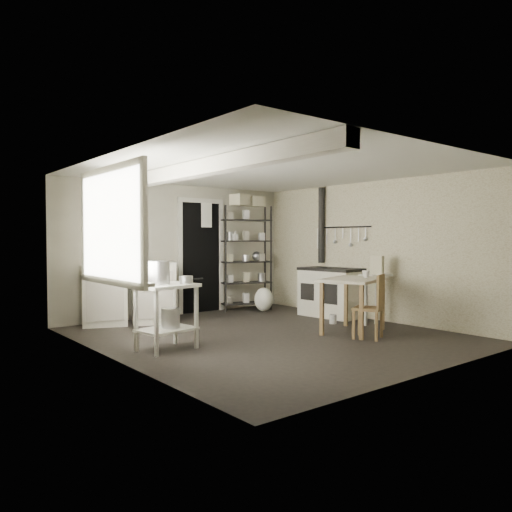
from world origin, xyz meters
TOP-DOWN VIEW (x-y plane):
  - floor at (0.00, 0.00)m, footprint 5.00×5.00m
  - ceiling at (0.00, 0.00)m, footprint 5.00×5.00m
  - wall_back at (0.00, 2.50)m, footprint 4.50×0.02m
  - wall_front at (0.00, -2.50)m, footprint 4.50×0.02m
  - wall_left at (-2.25, 0.00)m, footprint 0.02×5.00m
  - wall_right at (2.25, 0.00)m, footprint 0.02×5.00m
  - window at (-2.22, 0.20)m, footprint 0.12×1.76m
  - doorway at (0.45, 2.47)m, footprint 0.96×0.10m
  - ceiling_beam at (-1.20, 0.00)m, footprint 0.18×5.00m
  - wallpaper_panel at (2.24, 0.00)m, footprint 0.01×5.00m
  - utensil_rail at (2.19, 0.60)m, footprint 0.06×1.20m
  - prep_table at (-1.56, 0.09)m, footprint 0.77×0.61m
  - stockpot at (-1.66, 0.10)m, footprint 0.34×0.34m
  - saucepan at (-1.34, -0.01)m, footprint 0.19×0.19m
  - bucket at (-1.50, 0.09)m, footprint 0.27×0.27m
  - base_cabinets at (-1.10, 2.14)m, footprint 1.61×1.15m
  - mixing_bowl at (-1.01, 2.04)m, footprint 0.29×0.29m
  - counter_cup at (-1.45, 2.04)m, footprint 0.16×0.16m
  - shelf_rack at (1.27, 2.19)m, footprint 1.00×0.65m
  - shelf_jar at (1.00, 2.16)m, footprint 0.08×0.08m
  - storage_box_a at (1.10, 2.15)m, footprint 0.35×0.33m
  - storage_box_b at (1.50, 2.21)m, footprint 0.30×0.28m
  - stove at (1.92, 0.62)m, footprint 0.67×1.11m
  - stovepipe at (2.15, 1.09)m, footprint 0.14×0.14m
  - side_ledge at (1.90, -0.35)m, footprint 0.52×0.29m
  - oats_box at (1.86, -0.40)m, footprint 0.16×0.22m
  - work_table at (1.08, -0.58)m, footprint 1.21×1.02m
  - table_cup at (1.31, -0.62)m, footprint 0.13×0.13m
  - chair at (0.91, -0.98)m, footprint 0.48×0.49m
  - flour_sack at (1.40, 1.82)m, footprint 0.46×0.43m
  - floor_crock at (1.40, 0.10)m, footprint 0.15×0.15m

SIDE VIEW (x-z plane):
  - floor at x=0.00m, z-range 0.00..0.00m
  - floor_crock at x=1.40m, z-range 0.00..0.15m
  - flour_sack at x=1.40m, z-range 0.02..0.46m
  - work_table at x=1.08m, z-range -0.01..0.77m
  - bucket at x=-1.50m, z-range 0.26..0.51m
  - prep_table at x=-1.56m, z-range 0.00..0.80m
  - side_ledge at x=1.90m, z-range 0.03..0.83m
  - stove at x=1.92m, z-range 0.02..0.86m
  - base_cabinets at x=-1.10m, z-range -0.03..0.95m
  - chair at x=0.91m, z-range 0.05..0.92m
  - table_cup at x=1.31m, z-range 0.76..0.86m
  - saucepan at x=-1.34m, z-range 0.80..0.90m
  - stockpot at x=-1.66m, z-range 0.80..1.08m
  - shelf_rack at x=1.27m, z-range -0.03..1.93m
  - mixing_bowl at x=-1.01m, z-range 0.92..0.98m
  - counter_cup at x=-1.45m, z-range 0.92..1.03m
  - doorway at x=0.45m, z-range -0.04..2.04m
  - oats_box at x=1.86m, z-range 0.87..1.15m
  - wall_back at x=0.00m, z-range 0.00..2.30m
  - wall_front at x=0.00m, z-range 0.00..2.30m
  - wall_left at x=-2.25m, z-range 0.00..2.30m
  - wall_right at x=2.25m, z-range 0.00..2.30m
  - wallpaper_panel at x=2.24m, z-range 0.00..2.30m
  - shelf_jar at x=1.00m, z-range 1.27..1.44m
  - window at x=-2.22m, z-range 0.86..2.14m
  - utensil_rail at x=2.19m, z-range 1.33..1.77m
  - stovepipe at x=2.15m, z-range 0.82..2.36m
  - storage_box_b at x=1.50m, z-range 1.89..2.09m
  - storage_box_a at x=1.10m, z-range 1.91..2.11m
  - ceiling_beam at x=-1.20m, z-range 2.11..2.29m
  - ceiling at x=0.00m, z-range 2.30..2.30m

